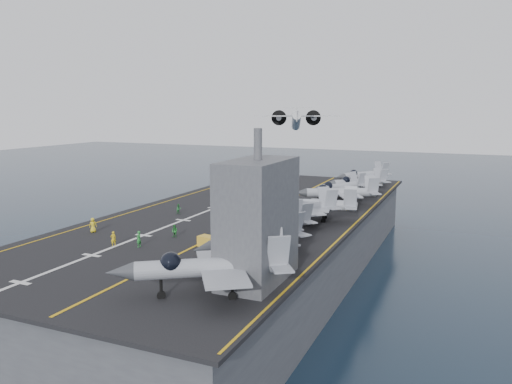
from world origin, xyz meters
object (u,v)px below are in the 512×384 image
at_px(fighter_jet_0, 212,265).
at_px(tow_cart_a, 207,241).
at_px(transport_plane, 296,121).
at_px(island_superstructure, 258,206).

height_order(fighter_jet_0, tow_cart_a, fighter_jet_0).
bearing_deg(transport_plane, tow_cart_a, -78.32).
height_order(tow_cart_a, transport_plane, transport_plane).
height_order(island_superstructure, fighter_jet_0, island_superstructure).
bearing_deg(tow_cart_a, transport_plane, 101.68).
xyz_separation_m(fighter_jet_0, tow_cart_a, (-8.28, 14.06, -2.18)).
bearing_deg(transport_plane, fighter_jet_0, -75.32).
height_order(fighter_jet_0, transport_plane, transport_plane).
relative_size(island_superstructure, tow_cart_a, 6.19).
xyz_separation_m(fighter_jet_0, transport_plane, (-25.45, 97.14, 10.34)).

